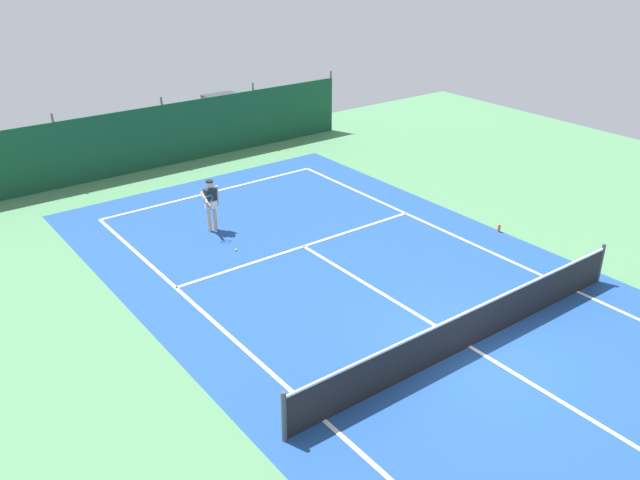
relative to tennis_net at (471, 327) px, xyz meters
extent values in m
plane|color=#4C8456|center=(0.00, 0.00, -0.51)|extent=(36.00, 36.00, 0.00)
cube|color=#1E478C|center=(0.00, 0.00, -0.51)|extent=(11.02, 26.60, 0.01)
cube|color=white|center=(0.00, 11.90, -0.50)|extent=(8.22, 0.10, 0.01)
cube|color=white|center=(-4.11, 0.00, -0.50)|extent=(0.10, 23.80, 0.01)
cube|color=white|center=(4.11, 0.00, -0.50)|extent=(0.10, 23.80, 0.01)
cube|color=white|center=(0.00, 6.40, -0.50)|extent=(8.22, 0.10, 0.01)
cube|color=white|center=(0.00, 0.00, -0.50)|extent=(0.10, 12.80, 0.01)
cube|color=white|center=(0.00, 11.75, -0.50)|extent=(0.10, 0.30, 0.01)
cube|color=black|center=(0.00, 0.00, -0.04)|extent=(9.92, 0.03, 0.95)
cube|color=white|center=(0.00, 0.00, 0.46)|extent=(9.92, 0.04, 0.05)
cylinder|color=#47474C|center=(-5.01, 0.00, 0.04)|extent=(0.10, 0.10, 1.10)
cylinder|color=#47474C|center=(5.01, 0.00, 0.04)|extent=(0.10, 0.10, 1.10)
cube|color=#14472D|center=(0.00, 15.55, 0.69)|extent=(16.22, 0.06, 2.40)
cylinder|color=#595B60|center=(-4.05, 15.61, 0.84)|extent=(0.08, 0.08, 2.70)
cylinder|color=#595B60|center=(0.00, 15.61, 0.84)|extent=(0.08, 0.08, 2.70)
cylinder|color=#595B60|center=(4.05, 15.61, 0.84)|extent=(0.08, 0.08, 2.70)
cylinder|color=#595B60|center=(8.11, 15.61, 0.84)|extent=(0.08, 0.08, 2.70)
cube|color=#234C1E|center=(0.00, 16.15, 0.04)|extent=(14.60, 0.70, 1.10)
cylinder|color=#D8AD8C|center=(-1.48, 9.02, -0.10)|extent=(0.12, 0.12, 0.82)
cylinder|color=#D8AD8C|center=(-1.68, 9.02, -0.10)|extent=(0.12, 0.12, 0.82)
cylinder|color=white|center=(-1.58, 9.02, 0.39)|extent=(0.40, 0.40, 0.22)
cube|color=#1E232D|center=(-1.58, 9.02, 0.59)|extent=(0.36, 0.20, 0.56)
sphere|color=#D8AD8C|center=(-1.58, 9.02, 1.02)|extent=(0.22, 0.22, 0.22)
cylinder|color=black|center=(-1.58, 9.02, 1.11)|extent=(0.23, 0.23, 0.04)
cylinder|color=#D8AD8C|center=(-1.35, 9.02, 0.62)|extent=(0.09, 0.09, 0.58)
cylinder|color=#D8AD8C|center=(-1.82, 8.91, 0.62)|extent=(0.10, 0.53, 0.41)
cylinder|color=black|center=(-1.87, 8.61, 0.51)|extent=(0.04, 0.27, 0.13)
torus|color=teal|center=(-1.87, 8.61, 0.73)|extent=(0.31, 0.13, 0.29)
sphere|color=#CCDB33|center=(-1.74, 7.34, -0.48)|extent=(0.07, 0.07, 0.07)
cube|color=navy|center=(4.05, 17.95, 0.21)|extent=(1.93, 4.25, 0.80)
cube|color=#2D333D|center=(4.05, 17.95, 0.89)|extent=(1.59, 1.94, 0.56)
cylinder|color=black|center=(3.19, 19.28, -0.19)|extent=(0.24, 0.65, 0.64)
cylinder|color=black|center=(4.99, 19.23, -0.19)|extent=(0.24, 0.65, 0.64)
cylinder|color=black|center=(3.11, 16.68, -0.19)|extent=(0.24, 0.65, 0.64)
cylinder|color=black|center=(4.90, 16.62, -0.19)|extent=(0.24, 0.65, 0.64)
cylinder|color=#D84C38|center=(5.42, 3.63, -0.39)|extent=(0.08, 0.08, 0.24)
camera|label=1|loc=(-10.18, -7.98, 8.11)|focal=37.41mm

